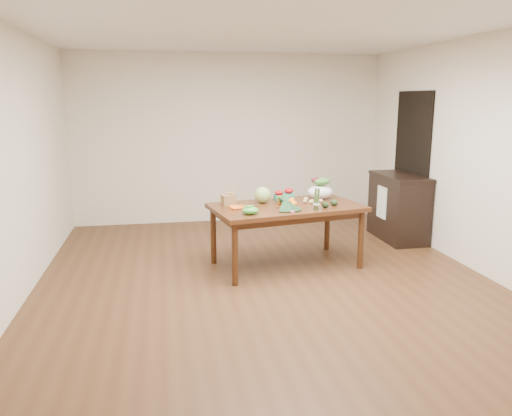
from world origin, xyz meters
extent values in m
plane|color=#51331C|center=(0.00, 0.00, 0.00)|extent=(6.00, 6.00, 0.00)
cube|color=white|center=(0.00, 0.00, 2.70)|extent=(5.00, 6.00, 0.02)
cube|color=white|center=(0.00, 3.00, 1.35)|extent=(5.00, 0.02, 2.70)
cube|color=white|center=(0.00, -3.00, 1.35)|extent=(5.00, 0.02, 2.70)
cube|color=white|center=(-2.50, 0.00, 1.35)|extent=(0.02, 6.00, 2.70)
cube|color=white|center=(2.50, 0.00, 1.35)|extent=(0.02, 6.00, 2.70)
cube|color=#502412|center=(0.35, 0.54, 0.38)|extent=(1.89, 1.28, 0.75)
cube|color=black|center=(2.48, 1.60, 1.05)|extent=(0.02, 1.00, 2.10)
cube|color=black|center=(2.22, 1.40, 0.47)|extent=(0.52, 1.02, 0.94)
cube|color=white|center=(1.96, 1.40, 0.55)|extent=(0.02, 0.28, 0.45)
sphere|color=#9DB769|center=(0.09, 0.73, 0.85)|extent=(0.20, 0.20, 0.20)
sphere|color=orange|center=(0.29, 0.61, 0.79)|extent=(0.08, 0.08, 0.08)
sphere|color=#F8A10F|center=(0.32, 0.74, 0.79)|extent=(0.08, 0.08, 0.08)
sphere|color=#FB5D0F|center=(0.43, 0.60, 0.79)|extent=(0.08, 0.08, 0.08)
ellipsoid|color=green|center=(-0.16, 0.15, 0.79)|extent=(0.19, 0.14, 0.08)
ellipsoid|color=tan|center=(0.60, 0.62, 0.77)|extent=(0.05, 0.05, 0.04)
ellipsoid|color=#DCD07F|center=(0.66, 0.57, 0.77)|extent=(0.06, 0.05, 0.05)
ellipsoid|color=tan|center=(0.70, 0.66, 0.77)|extent=(0.05, 0.04, 0.04)
ellipsoid|color=#D6B67B|center=(0.64, 0.73, 0.77)|extent=(0.06, 0.05, 0.05)
ellipsoid|color=tan|center=(0.79, 0.61, 0.77)|extent=(0.06, 0.05, 0.05)
ellipsoid|color=black|center=(0.75, 0.32, 0.79)|extent=(0.10, 0.13, 0.07)
ellipsoid|color=black|center=(0.89, 0.42, 0.79)|extent=(0.11, 0.13, 0.08)
camera|label=1|loc=(-1.08, -5.09, 1.98)|focal=35.00mm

